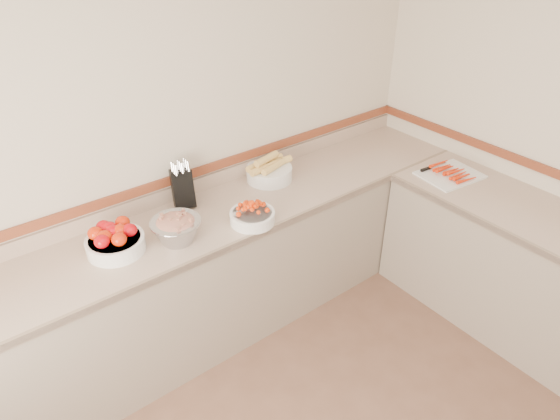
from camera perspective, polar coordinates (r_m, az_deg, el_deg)
back_wall at (r=3.15m, az=-12.49°, el=7.54°), size 4.00×0.00×4.00m
counter_back at (r=3.35m, az=-8.25°, el=-7.51°), size 4.00×0.65×1.08m
dishwasher at (r=3.70m, az=28.30°, el=-7.83°), size 0.63×0.60×0.84m
knife_block at (r=3.19m, az=-11.07°, el=2.56°), size 0.17×0.19×0.32m
tomato_bowl at (r=2.90m, az=-18.40°, el=-3.24°), size 0.32×0.32×0.16m
cherry_tomato_bowl at (r=3.01m, az=-3.19°, el=-0.56°), size 0.28×0.28×0.15m
corn_bowl at (r=3.46m, az=-1.27°, el=4.52°), size 0.35×0.32×0.19m
rhubarb_bowl at (r=2.88m, az=-11.76°, el=-2.08°), size 0.29×0.29×0.17m
cutting_board at (r=3.72m, az=18.89°, el=3.96°), size 0.45×0.37×0.06m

